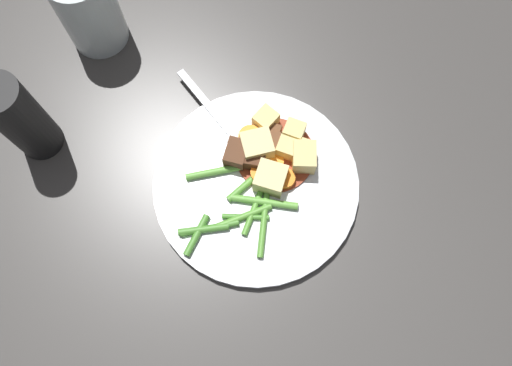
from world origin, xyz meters
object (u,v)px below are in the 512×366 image
meat_chunk_1 (271,134)px  fork (222,122)px  potato_chunk_1 (266,120)px  water_glass (88,8)px  carrot_slice_2 (250,138)px  potato_chunk_5 (271,178)px  pepper_mill (21,119)px  potato_chunk_0 (292,148)px  carrot_slice_3 (285,179)px  meat_chunk_2 (274,145)px  potato_chunk_4 (257,146)px  carrot_slice_1 (268,160)px  dinner_plate (256,185)px  meat_chunk_0 (253,159)px  potato_chunk_2 (304,157)px  potato_chunk_3 (294,132)px  carrot_slice_0 (260,172)px  meat_chunk_3 (237,154)px

meat_chunk_1 → fork: (-0.02, 0.06, -0.01)m
potato_chunk_1 → water_glass: bearing=91.0°
carrot_slice_2 → potato_chunk_5: size_ratio=0.86×
water_glass → pepper_mill: 0.17m
pepper_mill → potato_chunk_0: bearing=-60.9°
carrot_slice_3 → meat_chunk_2: size_ratio=1.11×
potato_chunk_4 → fork: bearing=81.5°
water_glass → pepper_mill: bearing=-167.7°
carrot_slice_1 → carrot_slice_2: size_ratio=1.12×
dinner_plate → carrot_slice_2: size_ratio=8.37×
potato_chunk_1 → meat_chunk_0: (-0.05, -0.02, -0.00)m
potato_chunk_2 → water_glass: bearing=87.7°
water_glass → potato_chunk_1: bearing=-89.0°
meat_chunk_1 → meat_chunk_2: size_ratio=1.10×
dinner_plate → potato_chunk_1: bearing=24.0°
dinner_plate → potato_chunk_2: bearing=-31.3°
carrot_slice_2 → meat_chunk_1: (0.02, -0.02, 0.00)m
carrot_slice_1 → meat_chunk_2: size_ratio=1.52×
potato_chunk_3 → carrot_slice_0: bearing=172.7°
potato_chunk_4 → fork: potato_chunk_4 is taller
carrot_slice_3 → potato_chunk_3: potato_chunk_3 is taller
potato_chunk_3 → potato_chunk_5: (-0.07, -0.01, 0.00)m
potato_chunk_1 → potato_chunk_3: (0.00, -0.04, 0.00)m
potato_chunk_4 → carrot_slice_0: bearing=-141.7°
potato_chunk_5 → carrot_slice_0: bearing=85.8°
potato_chunk_4 → meat_chunk_1: potato_chunk_4 is taller
potato_chunk_0 → carrot_slice_1: bearing=144.6°
carrot_slice_1 → potato_chunk_2: bearing=-58.1°
dinner_plate → meat_chunk_2: 0.05m
potato_chunk_2 → meat_chunk_0: bearing=124.4°
carrot_slice_0 → potato_chunk_1: potato_chunk_1 is taller
carrot_slice_3 → meat_chunk_1: meat_chunk_1 is taller
potato_chunk_5 → meat_chunk_2: size_ratio=1.58×
carrot_slice_3 → meat_chunk_0: 0.05m
meat_chunk_3 → meat_chunk_2: bearing=-42.2°
meat_chunk_3 → fork: (0.03, 0.04, -0.01)m
carrot_slice_3 → meat_chunk_1: 0.06m
potato_chunk_3 → water_glass: size_ratio=0.23×
dinner_plate → potato_chunk_3: 0.08m
potato_chunk_2 → pepper_mill: 0.34m
carrot_slice_2 → meat_chunk_1: meat_chunk_1 is taller
dinner_plate → water_glass: size_ratio=2.20×
potato_chunk_0 → meat_chunk_1: size_ratio=1.43×
carrot_slice_2 → potato_chunk_2: bearing=-81.0°
potato_chunk_5 → meat_chunk_0: size_ratio=1.17×
carrot_slice_2 → meat_chunk_3: bearing=176.7°
carrot_slice_3 → meat_chunk_3: size_ratio=0.76×
dinner_plate → potato_chunk_1: (0.07, 0.03, 0.02)m
potato_chunk_1 → fork: potato_chunk_1 is taller
potato_chunk_0 → potato_chunk_1: (0.01, 0.05, 0.00)m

